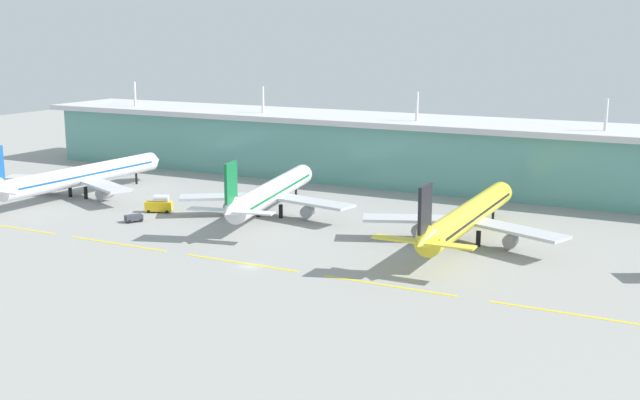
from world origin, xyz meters
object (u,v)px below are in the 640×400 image
(airliner_near_middle, at_px, (271,192))
(fuel_truck, at_px, (159,204))
(airliner_nearest, at_px, (81,176))
(pushback_tug, at_px, (134,218))
(airliner_far_middle, at_px, (467,216))

(airliner_near_middle, relative_size, fuel_truck, 8.46)
(airliner_near_middle, height_order, fuel_truck, airliner_near_middle)
(airliner_nearest, relative_size, airliner_near_middle, 1.08)
(airliner_nearest, height_order, airliner_near_middle, same)
(airliner_nearest, xyz_separation_m, pushback_tug, (35.03, -17.89, -5.36))
(airliner_near_middle, height_order, pushback_tug, airliner_near_middle)
(pushback_tug, distance_m, fuel_truck, 12.11)
(airliner_nearest, xyz_separation_m, airliner_near_middle, (63.24, 4.39, -0.01))
(airliner_far_middle, xyz_separation_m, fuel_truck, (-84.28, -7.12, -4.19))
(airliner_near_middle, xyz_separation_m, airliner_far_middle, (54.88, -3.16, 0.00))
(fuel_truck, bearing_deg, airliner_near_middle, 19.27)
(pushback_tug, height_order, fuel_truck, fuel_truck)
(airliner_nearest, height_order, fuel_truck, airliner_nearest)
(airliner_far_middle, bearing_deg, fuel_truck, -175.17)
(pushback_tug, relative_size, fuel_truck, 0.66)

